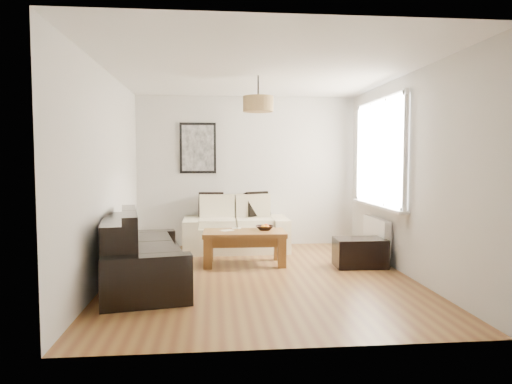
{
  "coord_description": "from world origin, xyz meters",
  "views": [
    {
      "loc": [
        -0.6,
        -5.75,
        1.5
      ],
      "look_at": [
        0.0,
        0.6,
        1.05
      ],
      "focal_mm": 32.2,
      "sensor_mm": 36.0,
      "label": 1
    }
  ],
  "objects": [
    {
      "name": "pendant_shade",
      "position": [
        0.0,
        0.3,
        2.23
      ],
      "size": [
        0.4,
        0.4,
        0.2
      ],
      "primitive_type": "cylinder",
      "color": "tan",
      "rests_on": "ceiling"
    },
    {
      "name": "cushion_left",
      "position": [
        -0.63,
        1.99,
        0.74
      ],
      "size": [
        0.42,
        0.16,
        0.41
      ],
      "primitive_type": "cube",
      "rotation": [
        0.0,
        0.0,
        -0.07
      ],
      "color": "black",
      "rests_on": "loveseat_cream"
    },
    {
      "name": "orange_a",
      "position": [
        0.18,
        0.78,
        0.52
      ],
      "size": [
        0.08,
        0.08,
        0.07
      ],
      "primitive_type": "sphere",
      "rotation": [
        0.0,
        0.0,
        0.26
      ],
      "color": "orange",
      "rests_on": "fruit_bowl"
    },
    {
      "name": "window_bay",
      "position": [
        1.86,
        0.8,
        1.6
      ],
      "size": [
        0.14,
        1.9,
        1.6
      ],
      "primitive_type": null,
      "color": "white",
      "rests_on": "wall_right"
    },
    {
      "name": "wall_right",
      "position": [
        1.9,
        0.0,
        1.3
      ],
      "size": [
        0.04,
        4.5,
        2.6
      ],
      "primitive_type": null,
      "color": "silver",
      "rests_on": "floor"
    },
    {
      "name": "orange_c",
      "position": [
        0.13,
        0.82,
        0.52
      ],
      "size": [
        0.08,
        0.08,
        0.08
      ],
      "primitive_type": "sphere",
      "rotation": [
        0.0,
        0.0,
        0.01
      ],
      "color": "orange",
      "rests_on": "fruit_bowl"
    },
    {
      "name": "orange_b",
      "position": [
        0.17,
        0.85,
        0.52
      ],
      "size": [
        0.1,
        0.1,
        0.09
      ],
      "primitive_type": "sphere",
      "rotation": [
        0.0,
        0.0,
        0.14
      ],
      "color": "#D54C11",
      "rests_on": "fruit_bowl"
    },
    {
      "name": "radiator",
      "position": [
        1.82,
        0.8,
        0.38
      ],
      "size": [
        0.1,
        0.9,
        0.52
      ],
      "primitive_type": "cube",
      "color": "white",
      "rests_on": "wall_right"
    },
    {
      "name": "cushion_right",
      "position": [
        0.15,
        1.99,
        0.74
      ],
      "size": [
        0.43,
        0.3,
        0.42
      ],
      "primitive_type": "cube",
      "rotation": [
        0.0,
        0.0,
        0.44
      ],
      "color": "black",
      "rests_on": "loveseat_cream"
    },
    {
      "name": "wall_back",
      "position": [
        0.0,
        2.25,
        1.3
      ],
      "size": [
        3.8,
        0.04,
        2.6
      ],
      "primitive_type": null,
      "color": "silver",
      "rests_on": "floor"
    },
    {
      "name": "fruit_bowl",
      "position": [
        0.15,
        0.8,
        0.51
      ],
      "size": [
        0.28,
        0.28,
        0.06
      ],
      "primitive_type": "imported",
      "rotation": [
        0.0,
        0.0,
        -0.05
      ],
      "color": "black",
      "rests_on": "coffee_table"
    },
    {
      "name": "papers",
      "position": [
        -0.4,
        0.81,
        0.48
      ],
      "size": [
        0.21,
        0.2,
        0.01
      ],
      "primitive_type": "cube",
      "rotation": [
        0.0,
        0.0,
        0.52
      ],
      "color": "beige",
      "rests_on": "coffee_table"
    },
    {
      "name": "wall_left",
      "position": [
        -1.9,
        0.0,
        1.3
      ],
      "size": [
        0.04,
        4.5,
        2.6
      ],
      "primitive_type": null,
      "color": "silver",
      "rests_on": "floor"
    },
    {
      "name": "ceiling",
      "position": [
        0.0,
        0.0,
        2.6
      ],
      "size": [
        3.8,
        4.5,
        0.0
      ],
      "primitive_type": null,
      "color": "white",
      "rests_on": "floor"
    },
    {
      "name": "sofa_leather",
      "position": [
        -1.43,
        -0.27,
        0.41
      ],
      "size": [
        1.25,
        2.02,
        0.81
      ],
      "primitive_type": null,
      "rotation": [
        0.0,
        0.0,
        1.76
      ],
      "color": "black",
      "rests_on": "floor"
    },
    {
      "name": "wall_front",
      "position": [
        0.0,
        -2.25,
        1.3
      ],
      "size": [
        3.8,
        0.04,
        2.6
      ],
      "primitive_type": null,
      "color": "silver",
      "rests_on": "floor"
    },
    {
      "name": "coffee_table",
      "position": [
        -0.15,
        0.74,
        0.24
      ],
      "size": [
        1.19,
        0.68,
        0.48
      ],
      "primitive_type": null,
      "rotation": [
        0.0,
        0.0,
        -0.03
      ],
      "color": "brown",
      "rests_on": "floor"
    },
    {
      "name": "ottoman",
      "position": [
        1.45,
        0.43,
        0.2
      ],
      "size": [
        0.72,
        0.47,
        0.4
      ],
      "primitive_type": "cube",
      "rotation": [
        0.0,
        0.0,
        -0.03
      ],
      "color": "black",
      "rests_on": "floor"
    },
    {
      "name": "poster",
      "position": [
        -0.85,
        2.22,
        1.7
      ],
      "size": [
        0.62,
        0.04,
        0.87
      ],
      "primitive_type": null,
      "color": "black",
      "rests_on": "wall_back"
    },
    {
      "name": "loveseat_cream",
      "position": [
        -0.23,
        1.78,
        0.42
      ],
      "size": [
        1.71,
        0.95,
        0.85
      ],
      "primitive_type": null,
      "rotation": [
        0.0,
        0.0,
        0.01
      ],
      "color": "beige",
      "rests_on": "floor"
    },
    {
      "name": "floor",
      "position": [
        0.0,
        0.0,
        0.0
      ],
      "size": [
        4.5,
        4.5,
        0.0
      ],
      "primitive_type": "plane",
      "color": "brown",
      "rests_on": "ground"
    }
  ]
}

